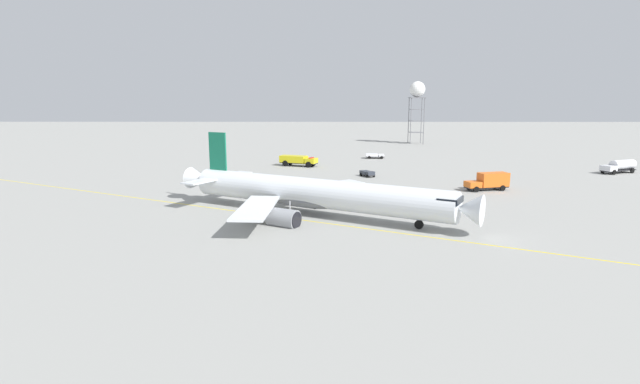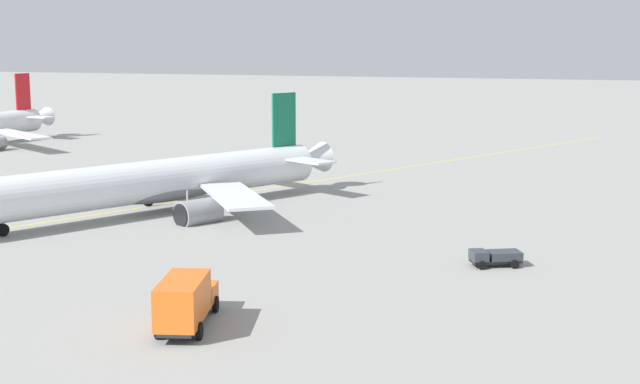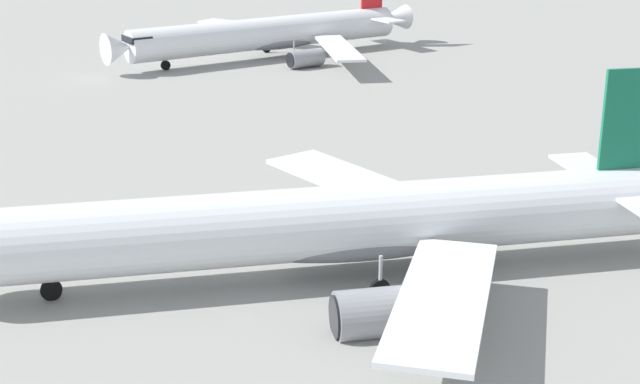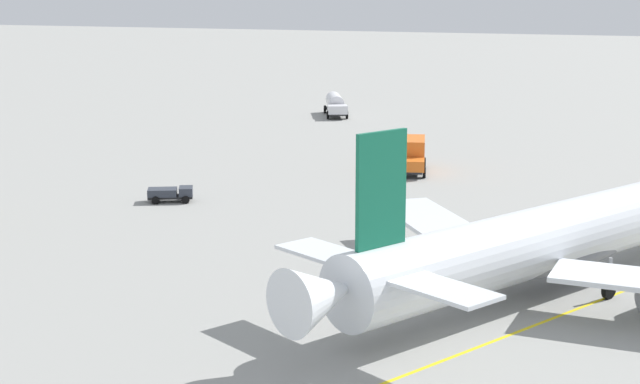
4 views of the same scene
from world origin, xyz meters
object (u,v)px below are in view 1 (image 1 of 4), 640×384
object	(u,v)px
fuel_tanker_truck	(620,166)
pushback_tug_truck	(375,155)
airliner_main	(312,194)
baggage_truck_truck	(367,173)
radar_tower	(417,92)
catering_truck_truck	(490,181)
fire_tender_truck	(298,160)

from	to	relation	value
fuel_tanker_truck	pushback_tug_truck	bearing A→B (deg)	-51.83
airliner_main	pushback_tug_truck	world-z (taller)	airliner_main
baggage_truck_truck	radar_tower	bearing A→B (deg)	136.63
catering_truck_truck	airliner_main	bearing A→B (deg)	16.50
baggage_truck_truck	pushback_tug_truck	xyz separation A→B (m)	(-31.95, 4.89, 0.10)
fuel_tanker_truck	pushback_tug_truck	xyz separation A→B (m)	(-26.62, -50.66, -0.76)
catering_truck_truck	fire_tender_truck	bearing A→B (deg)	-55.80
catering_truck_truck	pushback_tug_truck	distance (m)	49.55
fire_tender_truck	pushback_tug_truck	bearing A→B (deg)	59.36
fire_tender_truck	baggage_truck_truck	distance (m)	22.21
pushback_tug_truck	radar_tower	size ratio (longest dim) A/B	0.23
pushback_tug_truck	radar_tower	distance (m)	54.08
radar_tower	baggage_truck_truck	bearing A→B (deg)	-17.66
pushback_tug_truck	catering_truck_truck	bearing A→B (deg)	-69.47
fire_tender_truck	radar_tower	bearing A→B (deg)	78.38
pushback_tug_truck	radar_tower	bearing A→B (deg)	69.34
airliner_main	catering_truck_truck	size ratio (longest dim) A/B	5.11
fire_tender_truck	radar_tower	xyz separation A→B (m)	(-62.78, 40.45, 17.24)
baggage_truck_truck	radar_tower	distance (m)	84.63
baggage_truck_truck	pushback_tug_truck	bearing A→B (deg)	145.58
fuel_tanker_truck	radar_tower	world-z (taller)	radar_tower
baggage_truck_truck	pushback_tug_truck	world-z (taller)	pushback_tug_truck
airliner_main	fire_tender_truck	distance (m)	49.96
fuel_tanker_truck	radar_tower	xyz separation A→B (m)	(-73.47, -30.47, 17.19)
airliner_main	pushback_tug_truck	distance (m)	67.54
airliner_main	catering_truck_truck	xyz separation A→B (m)	(-18.52, 30.87, -1.24)
catering_truck_truck	pushback_tug_truck	size ratio (longest dim) A/B	1.57
baggage_truck_truck	fuel_tanker_truck	distance (m)	55.81
airliner_main	fire_tender_truck	bearing A→B (deg)	123.89
catering_truck_truck	radar_tower	xyz separation A→B (m)	(-93.99, 4.98, 17.11)
catering_truck_truck	baggage_truck_truck	bearing A→B (deg)	-51.56
baggage_truck_truck	fuel_tanker_truck	size ratio (longest dim) A/B	0.44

